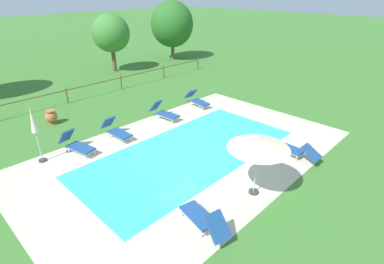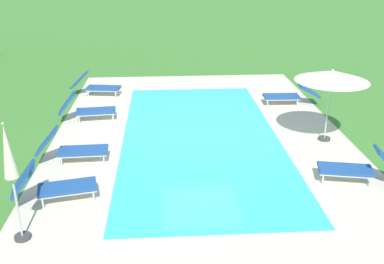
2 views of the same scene
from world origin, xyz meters
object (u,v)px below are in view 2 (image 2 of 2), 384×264
Objects in this scene: sun_lounger_north_end at (289,95)px; sun_lounger_south_mid at (55,185)px; sun_lounger_north_far at (96,86)px; patio_umbrella_open_foreground at (332,76)px; sun_lounger_south_near_corner at (88,109)px; sun_lounger_north_mid at (358,167)px; sun_lounger_north_near_steps at (73,148)px; patio_umbrella_closed_row_mid_west at (9,162)px.

sun_lounger_south_mid reaches higher than sun_lounger_north_end.
sun_lounger_north_far is 0.91× the size of patio_umbrella_open_foreground.
sun_lounger_north_mid is at bearing -123.20° from sun_lounger_south_near_corner.
sun_lounger_north_near_steps is 3.17m from sun_lounger_south_near_corner.
sun_lounger_north_far is 9.10m from patio_umbrella_open_foreground.
sun_lounger_north_end is (4.35, -7.13, -0.03)m from sun_lounger_north_near_steps.
sun_lounger_south_near_corner is (-1.19, 7.21, 0.04)m from sun_lounger_north_end.
sun_lounger_south_mid is at bearing 93.50° from sun_lounger_north_mid.
patio_umbrella_open_foreground reaches higher than sun_lounger_north_near_steps.
sun_lounger_north_mid is 3.03m from patio_umbrella_open_foreground.
sun_lounger_north_far reaches higher than sun_lounger_north_mid.
sun_lounger_north_near_steps is at bearing -178.33° from sun_lounger_north_far.
sun_lounger_north_near_steps is 8.35m from sun_lounger_north_end.
sun_lounger_south_mid is at bearing 112.38° from patio_umbrella_open_foreground.
sun_lounger_north_mid is 0.92× the size of patio_umbrella_open_foreground.
sun_lounger_north_far is at bearing -1.29° from patio_umbrella_closed_row_mid_west.
sun_lounger_north_near_steps is 7.53m from patio_umbrella_open_foreground.
sun_lounger_north_near_steps is 0.99× the size of sun_lounger_south_near_corner.
sun_lounger_south_near_corner reaches higher than sun_lounger_north_mid.
sun_lounger_north_far is 0.96× the size of sun_lounger_north_end.
sun_lounger_north_far is 0.80× the size of patio_umbrella_closed_row_mid_west.
sun_lounger_south_mid reaches higher than sun_lounger_south_near_corner.
sun_lounger_north_end is at bearing -48.25° from sun_lounger_south_mid.
sun_lounger_north_mid is at bearing -135.68° from sun_lounger_north_far.
sun_lounger_north_near_steps is at bearing -0.76° from sun_lounger_south_mid.
patio_umbrella_closed_row_mid_west is at bearing 119.97° from patio_umbrella_open_foreground.
sun_lounger_north_end is (-1.59, -7.30, -0.03)m from sun_lounger_north_far.
patio_umbrella_open_foreground is at bearing -82.32° from sun_lounger_north_near_steps.
patio_umbrella_open_foreground is 0.88× the size of patio_umbrella_closed_row_mid_west.
sun_lounger_north_end is at bearing 2.84° from patio_umbrella_open_foreground.
sun_lounger_north_mid is at bearing -86.50° from sun_lounger_south_mid.
sun_lounger_north_mid is at bearing -76.23° from patio_umbrella_closed_row_mid_west.
patio_umbrella_open_foreground is (-3.37, -0.17, 1.63)m from sun_lounger_north_end.
sun_lounger_north_far is 2.78m from sun_lounger_south_near_corner.
sun_lounger_north_mid is 1.06× the size of sun_lounger_south_near_corner.
patio_umbrella_open_foreground is (3.01, -7.32, 1.59)m from sun_lounger_south_mid.
sun_lounger_south_mid is (-6.38, 7.15, 0.04)m from sun_lounger_north_end.
sun_lounger_north_near_steps is 0.94× the size of sun_lounger_north_mid.
sun_lounger_north_mid is 7.90m from patio_umbrella_closed_row_mid_west.
sun_lounger_north_mid is 1.01× the size of sun_lounger_north_far.
sun_lounger_south_near_corner reaches higher than sun_lounger_north_near_steps.
patio_umbrella_closed_row_mid_west reaches higher than sun_lounger_south_near_corner.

